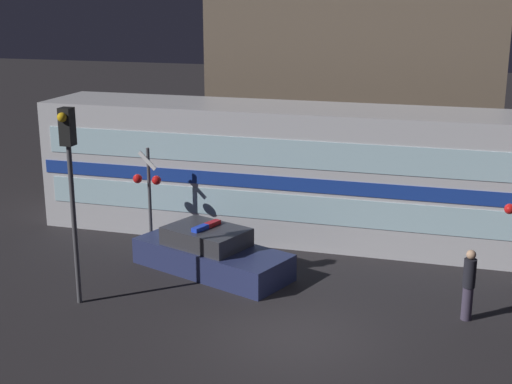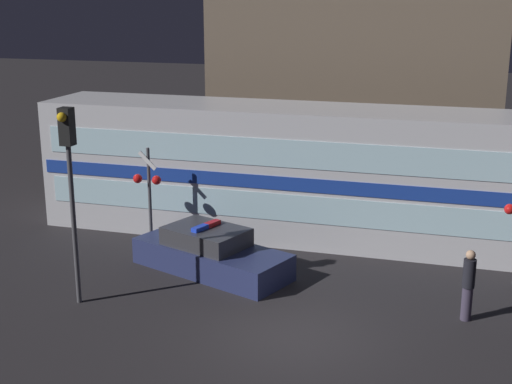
{
  "view_description": "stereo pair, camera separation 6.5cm",
  "coord_description": "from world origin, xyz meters",
  "px_view_note": "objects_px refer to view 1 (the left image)",
  "views": [
    {
      "loc": [
        3.23,
        -14.33,
        7.51
      ],
      "look_at": [
        -2.44,
        5.07,
        1.86
      ],
      "focal_mm": 50.0,
      "sensor_mm": 36.0,
      "label": 1
    },
    {
      "loc": [
        3.29,
        -14.32,
        7.51
      ],
      "look_at": [
        -2.44,
        5.07,
        1.86
      ],
      "focal_mm": 50.0,
      "sensor_mm": 36.0,
      "label": 2
    }
  ],
  "objects_px": {
    "train": "(295,172)",
    "traffic_light_corner": "(70,165)",
    "pedestrian": "(469,284)",
    "police_car": "(211,254)"
  },
  "relations": [
    {
      "from": "train",
      "to": "traffic_light_corner",
      "type": "distance_m",
      "value": 7.88
    },
    {
      "from": "police_car",
      "to": "traffic_light_corner",
      "type": "xyz_separation_m",
      "value": [
        -2.46,
        -2.94,
        3.04
      ]
    },
    {
      "from": "pedestrian",
      "to": "traffic_light_corner",
      "type": "height_order",
      "value": "traffic_light_corner"
    },
    {
      "from": "police_car",
      "to": "pedestrian",
      "type": "distance_m",
      "value": 7.01
    },
    {
      "from": "police_car",
      "to": "pedestrian",
      "type": "bearing_deg",
      "value": 10.81
    },
    {
      "from": "pedestrian",
      "to": "traffic_light_corner",
      "type": "xyz_separation_m",
      "value": [
        -9.35,
        -1.74,
        2.65
      ]
    },
    {
      "from": "police_car",
      "to": "traffic_light_corner",
      "type": "relative_size",
      "value": 0.98
    },
    {
      "from": "train",
      "to": "pedestrian",
      "type": "distance_m",
      "value": 7.37
    },
    {
      "from": "pedestrian",
      "to": "train",
      "type": "bearing_deg",
      "value": 137.7
    },
    {
      "from": "pedestrian",
      "to": "traffic_light_corner",
      "type": "relative_size",
      "value": 0.36
    }
  ]
}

